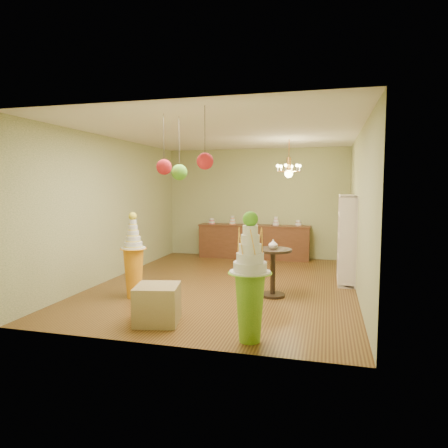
% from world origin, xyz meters
% --- Properties ---
extents(floor, '(6.50, 6.50, 0.00)m').
position_xyz_m(floor, '(0.00, 0.00, 0.00)').
color(floor, brown).
rests_on(floor, ground).
extents(ceiling, '(6.50, 6.50, 0.00)m').
position_xyz_m(ceiling, '(0.00, 0.00, 3.00)').
color(ceiling, silver).
rests_on(ceiling, ground).
extents(wall_back, '(5.00, 0.04, 3.00)m').
position_xyz_m(wall_back, '(0.00, 3.25, 1.50)').
color(wall_back, tan).
rests_on(wall_back, ground).
extents(wall_front, '(5.00, 0.04, 3.00)m').
position_xyz_m(wall_front, '(0.00, -3.25, 1.50)').
color(wall_front, tan).
rests_on(wall_front, ground).
extents(wall_left, '(0.04, 6.50, 3.00)m').
position_xyz_m(wall_left, '(-2.50, 0.00, 1.50)').
color(wall_left, tan).
rests_on(wall_left, ground).
extents(wall_right, '(0.04, 6.50, 3.00)m').
position_xyz_m(wall_right, '(2.50, 0.00, 1.50)').
color(wall_right, tan).
rests_on(wall_right, ground).
extents(pedestal_green, '(0.65, 0.65, 1.67)m').
position_xyz_m(pedestal_green, '(1.02, -2.85, 0.68)').
color(pedestal_green, '#7BBE2A').
rests_on(pedestal_green, floor).
extents(pedestal_orange, '(0.48, 0.48, 1.53)m').
position_xyz_m(pedestal_orange, '(-1.36, -1.39, 0.58)').
color(pedestal_orange, orange).
rests_on(pedestal_orange, floor).
extents(burlap_riser, '(0.73, 0.73, 0.55)m').
position_xyz_m(burlap_riser, '(-0.41, -2.50, 0.28)').
color(burlap_riser, '#947E50').
rests_on(burlap_riser, floor).
extents(sideboard, '(3.04, 0.54, 1.16)m').
position_xyz_m(sideboard, '(0.00, 2.97, 0.48)').
color(sideboard, '#572F1B').
rests_on(sideboard, floor).
extents(shelving_unit, '(0.33, 1.20, 1.80)m').
position_xyz_m(shelving_unit, '(2.34, 0.80, 0.90)').
color(shelving_unit, beige).
rests_on(shelving_unit, floor).
extents(round_table, '(0.88, 0.88, 0.86)m').
position_xyz_m(round_table, '(1.02, -0.68, 0.56)').
color(round_table, black).
rests_on(round_table, floor).
extents(vase, '(0.18, 0.18, 0.17)m').
position_xyz_m(vase, '(1.02, -0.68, 0.95)').
color(vase, beige).
rests_on(vase, round_table).
extents(pom_red_left, '(0.22, 0.22, 0.86)m').
position_xyz_m(pom_red_left, '(-0.33, -2.38, 2.25)').
color(pom_red_left, '#3C362B').
rests_on(pom_red_left, ceiling).
extents(pom_green_mid, '(0.24, 0.24, 0.93)m').
position_xyz_m(pom_green_mid, '(-0.19, -2.14, 2.18)').
color(pom_green_mid, '#3C362B').
rests_on(pom_green_mid, ceiling).
extents(pom_red_right, '(0.22, 0.22, 0.81)m').
position_xyz_m(pom_red_right, '(0.41, -2.78, 2.30)').
color(pom_red_right, '#3C362B').
rests_on(pom_red_right, ceiling).
extents(chandelier, '(0.73, 0.73, 0.85)m').
position_xyz_m(chandelier, '(1.10, 1.15, 2.30)').
color(chandelier, '#E29D4F').
rests_on(chandelier, ceiling).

